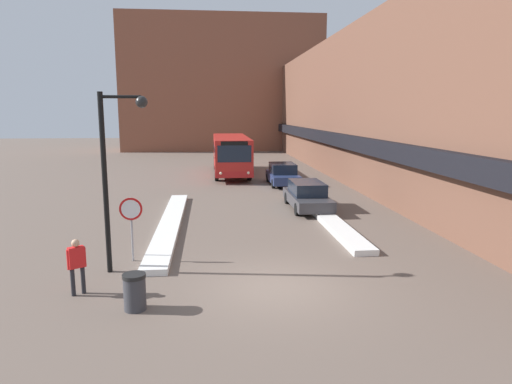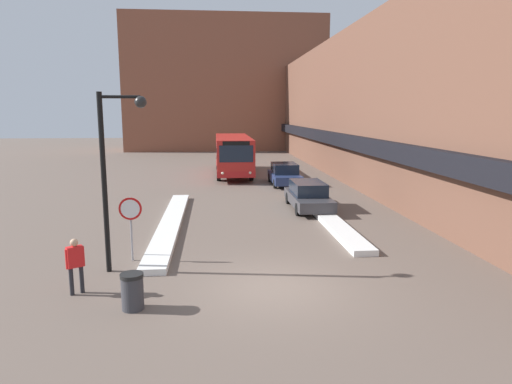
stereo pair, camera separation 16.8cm
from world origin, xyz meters
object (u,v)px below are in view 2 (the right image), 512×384
Objects in this scene: city_bus at (233,154)px; pedestrian at (75,261)px; parked_car_back at (285,174)px; trash_bin at (132,291)px; stop_sign at (131,215)px; parked_car_front at (308,195)px; street_lamp at (113,161)px.

pedestrian is at bearing -102.37° from city_bus.
parked_car_back is 4.72× the size of trash_bin.
stop_sign is 1.38× the size of pedestrian.
trash_bin is at bearing -109.35° from parked_car_back.
parked_car_back is at bearing 90.00° from parked_car_front.
stop_sign is at bearing 76.48° from street_lamp.
city_bus is 25.75m from trash_bin.
pedestrian is at bearing -110.05° from stop_sign.
pedestrian is (-5.33, -24.31, -0.74)m from city_bus.
stop_sign reaches higher than parked_car_front.
street_lamp is 4.32m from trash_bin.
pedestrian is at bearing -113.53° from street_lamp.
city_bus reaches higher than parked_car_front.
parked_car_front is 0.86× the size of street_lamp.
parked_car_front is at bearing 45.51° from stop_sign.
pedestrian is (-1.02, -2.80, -0.63)m from stop_sign.
city_bus reaches higher than trash_bin.
trash_bin is at bearing -98.09° from city_bus.
street_lamp is (-7.88, -16.84, 2.77)m from parked_car_back.
parked_car_back is at bearing 64.92° from street_lamp.
parked_car_back is 20.54m from pedestrian.
parked_car_front is 2.21× the size of stop_sign.
parked_car_front is 13.67m from pedestrian.
stop_sign reaches higher than pedestrian.
trash_bin is at bearing -66.19° from pedestrian.
parked_car_back is 17.60m from stop_sign.
parked_car_front is 13.63m from trash_bin.
city_bus reaches higher than stop_sign.
city_bus is at bearing 78.57° from street_lamp.
street_lamp reaches higher than pedestrian.
pedestrian is (-8.66, -10.57, 0.24)m from parked_car_front.
parked_car_back is at bearing -59.65° from city_bus.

